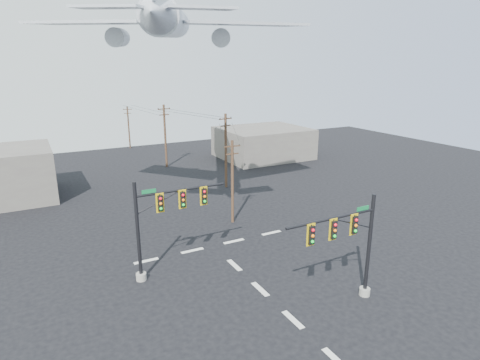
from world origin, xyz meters
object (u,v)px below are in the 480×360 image
utility_pole_c (165,135)px  utility_pole_d (129,126)px  utility_pole_a (232,181)px  utility_pole_b (226,149)px  signal_mast_near (351,245)px  signal_mast_far (161,222)px  airliner (169,21)px

utility_pole_c → utility_pole_d: utility_pole_c is taller
utility_pole_a → utility_pole_b: (4.74, 11.15, 0.59)m
signal_mast_near → signal_mast_far: size_ratio=0.97×
utility_pole_c → utility_pole_d: 17.41m
utility_pole_a → utility_pole_c: bearing=89.6°
utility_pole_c → airliner: airliner is taller
utility_pole_b → utility_pole_c: 14.40m
signal_mast_far → utility_pole_b: utility_pole_b is taller
signal_mast_near → utility_pole_b: bearing=80.8°
airliner → utility_pole_b: bearing=-29.0°
signal_mast_near → utility_pole_d: size_ratio=0.94×
signal_mast_near → airliner: 25.73m
utility_pole_d → signal_mast_near: bearing=-68.3°
signal_mast_near → utility_pole_d: 58.67m
signal_mast_near → airliner: (-4.61, 20.39, 15.00)m
signal_mast_far → airliner: bearing=65.4°
signal_mast_far → utility_pole_c: utility_pole_c is taller
utility_pole_c → utility_pole_d: bearing=92.0°
utility_pole_b → utility_pole_c: utility_pole_c is taller
utility_pole_c → utility_pole_b: bearing=-79.4°
utility_pole_b → airliner: airliner is taller
signal_mast_far → airliner: size_ratio=0.29×
utility_pole_a → utility_pole_c: (1.29, 25.12, 0.64)m
utility_pole_a → utility_pole_b: bearing=69.5°
airliner → utility_pole_d: bearing=17.3°
utility_pole_a → airliner: (-4.32, 4.16, 14.79)m
signal_mast_near → utility_pole_a: size_ratio=0.88×
signal_mast_near → utility_pole_a: (-0.29, 16.24, 0.22)m
signal_mast_near → signal_mast_far: 13.41m
utility_pole_d → airliner: (-4.03, -38.28, 15.06)m
utility_pole_d → utility_pole_c: bearing=-63.7°
utility_pole_a → airliner: bearing=138.6°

